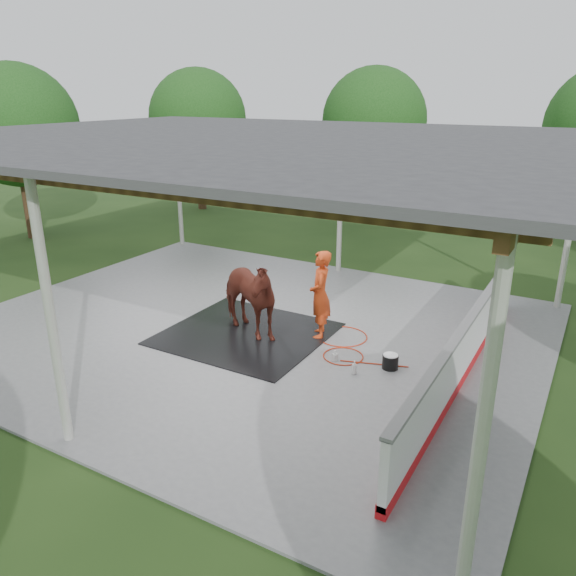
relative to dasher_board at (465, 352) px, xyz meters
The scene contains 12 objects.
ground 4.64m from the dasher_board, behind, with size 100.00×100.00×0.00m, color #1E3814.
concrete_slab 4.63m from the dasher_board, behind, with size 12.00×10.00×0.05m, color slate.
pavilion_structure 5.70m from the dasher_board, behind, with size 12.60×10.60×4.05m.
dasher_board is the anchor object (origin of this frame).
tree_belt 5.43m from the dasher_board, 168.18° to the left, with size 28.00×28.00×5.80m.
rubber_mat 4.46m from the dasher_board, behind, with size 3.23×3.03×0.02m, color black.
horse 4.44m from the dasher_board, behind, with size 0.91×2.00×1.69m, color maroon.
handler 3.09m from the dasher_board, behind, with size 0.67×0.44×1.83m, color red.
wash_bucket 1.34m from the dasher_board, 169.22° to the right, with size 0.30×0.30×0.28m.
soap_bottle_a 1.95m from the dasher_board, 156.22° to the right, with size 0.10×0.10×0.26m, color silver.
soap_bottle_b 2.36m from the dasher_board, 168.57° to the right, with size 0.10×0.10×0.21m, color #338CD8.
hose_coil 2.51m from the dasher_board, behind, with size 2.17×1.75×0.02m.
Camera 1 is at (6.32, -9.22, 4.91)m, focal length 35.00 mm.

